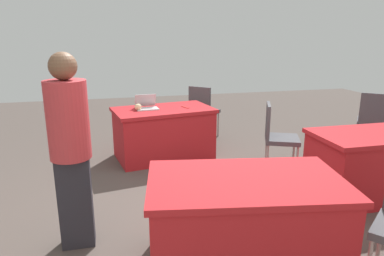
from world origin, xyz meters
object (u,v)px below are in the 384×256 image
(chair_tucked_left, at_px, (203,109))
(laptop_silver, at_px, (147,106))
(table_back_left, at_px, (380,164))
(person_organiser, at_px, (70,143))
(yarn_ball, at_px, (138,107))
(scissors_red, at_px, (185,107))
(chair_near_front, at_px, (277,134))
(table_foreground, at_px, (164,133))
(chair_aisle, at_px, (373,118))
(table_mid_right, at_px, (244,223))

(chair_tucked_left, distance_m, laptop_silver, 1.36)
(table_back_left, height_order, person_organiser, person_organiser)
(yarn_ball, distance_m, scissors_red, 0.72)
(chair_near_front, bearing_deg, yarn_ball, -93.65)
(laptop_silver, bearing_deg, person_organiser, 63.56)
(chair_near_front, bearing_deg, person_organiser, -41.83)
(table_foreground, relative_size, laptop_silver, 4.67)
(table_foreground, relative_size, table_back_left, 0.96)
(table_back_left, relative_size, chair_near_front, 1.73)
(chair_aisle, xyz_separation_m, laptop_silver, (3.45, -0.66, 0.23))
(person_organiser, height_order, yarn_ball, person_organiser)
(chair_tucked_left, bearing_deg, table_foreground, -93.39)
(table_foreground, relative_size, chair_aisle, 1.60)
(chair_near_front, bearing_deg, chair_tucked_left, -139.48)
(chair_tucked_left, relative_size, yarn_ball, 9.59)
(chair_tucked_left, xyz_separation_m, laptop_silver, (1.09, 0.77, 0.25))
(laptop_silver, bearing_deg, table_foreground, 166.22)
(table_foreground, bearing_deg, chair_aisle, 169.03)
(chair_aisle, relative_size, person_organiser, 0.57)
(table_foreground, relative_size, person_organiser, 0.92)
(chair_near_front, height_order, chair_aisle, chair_aisle)
(table_foreground, height_order, laptop_silver, laptop_silver)
(chair_tucked_left, xyz_separation_m, chair_aisle, (-2.36, 1.43, 0.02))
(table_mid_right, xyz_separation_m, chair_aisle, (-3.02, -2.12, 0.18))
(laptop_silver, bearing_deg, yarn_ball, 30.06)
(table_back_left, distance_m, chair_tucked_left, 3.05)
(table_back_left, xyz_separation_m, person_organiser, (3.36, 0.20, 0.57))
(chair_tucked_left, height_order, scissors_red, chair_tucked_left)
(chair_tucked_left, xyz_separation_m, person_organiser, (1.98, 2.92, 0.40))
(table_back_left, xyz_separation_m, chair_near_front, (0.84, -0.95, 0.16))
(laptop_silver, bearing_deg, scissors_red, 171.75)
(scissors_red, bearing_deg, table_back_left, 26.62)
(person_organiser, height_order, laptop_silver, person_organiser)
(chair_tucked_left, relative_size, chair_aisle, 0.98)
(table_back_left, distance_m, person_organiser, 3.41)
(table_mid_right, xyz_separation_m, yarn_ball, (0.56, -2.69, 0.43))
(chair_tucked_left, height_order, person_organiser, person_organiser)
(chair_near_front, xyz_separation_m, chair_aisle, (-1.82, -0.34, 0.03))
(person_organiser, bearing_deg, chair_aisle, -160.90)
(table_mid_right, bearing_deg, table_foreground, -86.07)
(person_organiser, bearing_deg, table_foreground, -118.09)
(table_back_left, relative_size, yarn_ball, 16.39)
(laptop_silver, height_order, yarn_ball, laptop_silver)
(laptop_silver, bearing_deg, chair_near_front, 144.41)
(table_foreground, xyz_separation_m, yarn_ball, (0.38, 0.05, 0.43))
(table_back_left, relative_size, person_organiser, 0.96)
(table_foreground, distance_m, chair_aisle, 3.27)
(person_organiser, relative_size, laptop_silver, 5.08)
(table_foreground, bearing_deg, yarn_ball, 7.62)
(chair_near_front, height_order, laptop_silver, laptop_silver)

